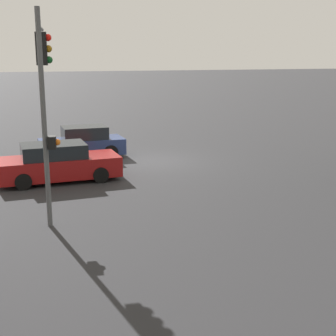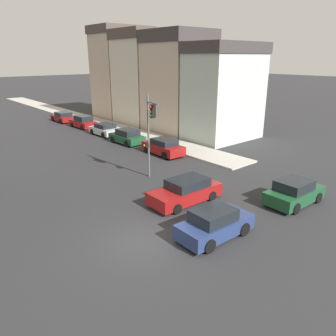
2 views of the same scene
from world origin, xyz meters
name	(u,v)px [view 1 (image 1 of 2)]	position (x,y,z in m)	size (l,w,h in m)	color
ground_plane	(153,161)	(0.00, 0.00, 0.00)	(300.00, 300.00, 0.00)	#28282B
traffic_signal	(45,90)	(5.59, 6.67, 3.80)	(0.50, 1.71, 5.97)	#515456
crossing_car_0	(58,163)	(4.65, 1.98, 0.70)	(4.63, 2.06, 1.47)	maroon
crossing_car_2	(82,143)	(2.88, -1.92, 0.71)	(3.99, 1.96, 1.52)	navy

